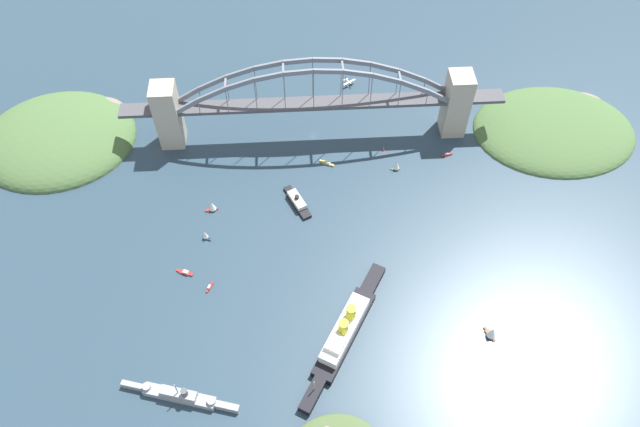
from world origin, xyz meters
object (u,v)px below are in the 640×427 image
object	(u,v)px
small_boat_0	(205,235)
channel_marker_buoy	(383,149)
harbor_ferry_steamer	(297,201)
small_boat_2	(492,332)
small_boat_3	(327,163)
small_boat_6	(210,287)
harbor_arch_bridge	(313,107)
ocean_liner	(345,331)
seaplane_taxiing_near_bridge	(349,83)
small_boat_5	(185,272)
small_boat_7	(212,206)
naval_cruiser	(181,396)
small_boat_1	(397,166)
small_boat_4	(447,155)

from	to	relation	value
small_boat_0	channel_marker_buoy	distance (m)	141.97
harbor_ferry_steamer	small_boat_2	world-z (taller)	small_boat_2
small_boat_2	small_boat_3	world-z (taller)	small_boat_2
harbor_ferry_steamer	small_boat_6	size ratio (longest dim) A/B	3.89
harbor_arch_bridge	harbor_ferry_steamer	size ratio (longest dim) A/B	8.97
small_boat_0	harbor_arch_bridge	bearing A→B (deg)	-129.81
ocean_liner	seaplane_taxiing_near_bridge	xyz separation A→B (m)	(-21.33, -216.71, -3.17)
small_boat_5	small_boat_7	distance (m)	50.99
small_boat_5	harbor_arch_bridge	bearing A→B (deg)	-126.58
naval_cruiser	small_boat_3	distance (m)	187.33
harbor_ferry_steamer	channel_marker_buoy	size ratio (longest dim) A/B	10.86
harbor_ferry_steamer	small_boat_1	distance (m)	75.49
naval_cruiser	small_boat_6	bearing A→B (deg)	-99.66
harbor_ferry_steamer	small_boat_7	distance (m)	56.38
naval_cruiser	small_boat_2	size ratio (longest dim) A/B	6.54
naval_cruiser	small_boat_3	bearing A→B (deg)	-118.41
small_boat_2	small_boat_0	bearing A→B (deg)	-25.27
harbor_ferry_steamer	small_boat_7	world-z (taller)	small_boat_7
harbor_ferry_steamer	small_boat_5	xyz separation A→B (m)	(70.84, 50.95, -1.49)
naval_cruiser	small_boat_2	world-z (taller)	naval_cruiser
seaplane_taxiing_near_bridge	harbor_ferry_steamer	bearing A→B (deg)	69.16
small_boat_3	small_boat_6	xyz separation A→B (m)	(77.58, 96.83, -0.07)
small_boat_2	small_boat_6	distance (m)	167.70
small_boat_1	channel_marker_buoy	world-z (taller)	small_boat_1
seaplane_taxiing_near_bridge	small_boat_3	xyz separation A→B (m)	(22.61, 83.47, -1.45)
naval_cruiser	small_boat_3	size ratio (longest dim) A/B	6.21
small_boat_3	harbor_arch_bridge	bearing A→B (deg)	-74.82
harbor_arch_bridge	harbor_ferry_steamer	xyz separation A→B (m)	(14.39, 63.90, -25.53)
small_boat_4	naval_cruiser	bearing A→B (deg)	43.78
small_boat_2	small_boat_5	bearing A→B (deg)	-16.51
small_boat_0	small_boat_6	size ratio (longest dim) A/B	1.06
small_boat_0	small_boat_5	distance (m)	28.44
seaplane_taxiing_near_bridge	small_boat_6	size ratio (longest dim) A/B	1.36
naval_cruiser	channel_marker_buoy	xyz separation A→B (m)	(-130.48, -175.41, -2.17)
harbor_arch_bridge	seaplane_taxiing_near_bridge	world-z (taller)	harbor_arch_bridge
small_boat_2	seaplane_taxiing_near_bridge	bearing A→B (deg)	-74.32
small_boat_1	small_boat_2	distance (m)	135.48
small_boat_3	channel_marker_buoy	world-z (taller)	channel_marker_buoy
small_boat_5	small_boat_6	size ratio (longest dim) A/B	1.42
small_boat_2	small_boat_7	distance (m)	192.49
channel_marker_buoy	naval_cruiser	bearing A→B (deg)	53.36
seaplane_taxiing_near_bridge	small_boat_3	size ratio (longest dim) A/B	1.01
harbor_arch_bridge	small_boat_4	size ratio (longest dim) A/B	33.68
small_boat_5	seaplane_taxiing_near_bridge	bearing A→B (deg)	-124.41
harbor_arch_bridge	small_boat_0	xyz separation A→B (m)	(74.07, 88.86, -24.09)
ocean_liner	harbor_ferry_steamer	bearing A→B (deg)	-76.53
small_boat_3	channel_marker_buoy	bearing A→B (deg)	-165.53
seaplane_taxiing_near_bridge	small_boat_6	bearing A→B (deg)	60.94
naval_cruiser	small_boat_0	bearing A→B (deg)	-93.87
small_boat_1	small_boat_3	bearing A→B (deg)	-9.29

